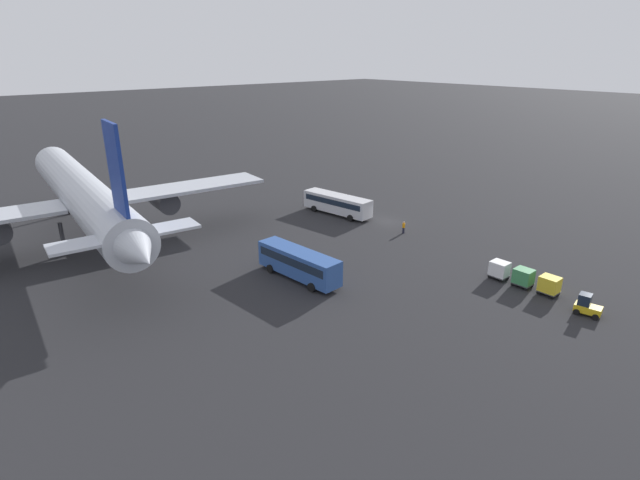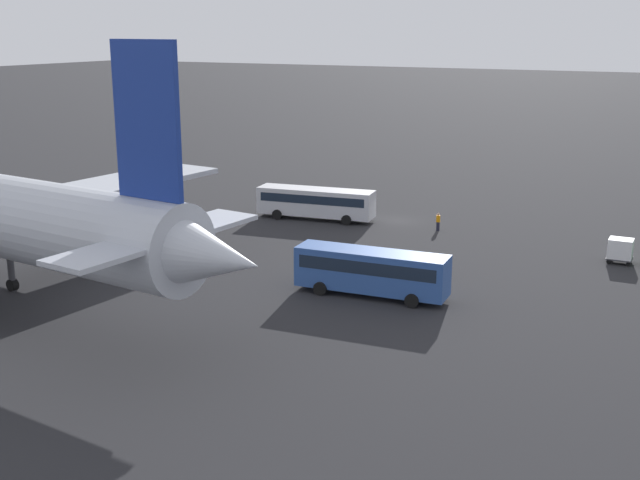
% 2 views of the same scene
% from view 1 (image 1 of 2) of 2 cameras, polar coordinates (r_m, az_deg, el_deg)
% --- Properties ---
extents(ground_plane, '(600.00, 600.00, 0.00)m').
position_cam_1_polar(ground_plane, '(76.05, 7.60, 2.08)').
color(ground_plane, '#232326').
extents(airplane, '(55.18, 47.65, 18.25)m').
position_cam_1_polar(airplane, '(70.86, -25.40, 4.63)').
color(airplane, '#B2B7C1').
rests_on(airplane, ground).
extents(shuttle_bus_near, '(12.14, 4.30, 3.12)m').
position_cam_1_polar(shuttle_bus_near, '(78.44, 1.99, 4.27)').
color(shuttle_bus_near, silver).
rests_on(shuttle_bus_near, ground).
extents(shuttle_bus_far, '(11.30, 3.60, 3.36)m').
position_cam_1_polar(shuttle_bus_far, '(56.00, -2.46, -2.52)').
color(shuttle_bus_far, '#2D5199').
rests_on(shuttle_bus_far, ground).
extents(baggage_tug, '(2.61, 2.04, 2.10)m').
position_cam_1_polar(baggage_tug, '(55.41, 28.19, -6.63)').
color(baggage_tug, gold).
rests_on(baggage_tug, ground).
extents(worker_person, '(0.38, 0.38, 1.74)m').
position_cam_1_polar(worker_person, '(71.32, 9.53, 1.43)').
color(worker_person, '#1E1E2D').
rests_on(worker_person, ground).
extents(cargo_cart_yellow, '(2.02, 1.71, 2.06)m').
position_cam_1_polar(cargo_cart_yellow, '(57.78, 24.75, -4.66)').
color(cargo_cart_yellow, '#38383D').
rests_on(cargo_cart_yellow, ground).
extents(cargo_cart_green, '(2.02, 1.71, 2.06)m').
position_cam_1_polar(cargo_cart_green, '(58.63, 22.22, -3.91)').
color(cargo_cart_green, '#38383D').
rests_on(cargo_cart_green, ground).
extents(cargo_cart_white, '(2.02, 1.71, 2.06)m').
position_cam_1_polar(cargo_cart_white, '(59.66, 19.82, -3.15)').
color(cargo_cart_white, '#38383D').
rests_on(cargo_cart_white, ground).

